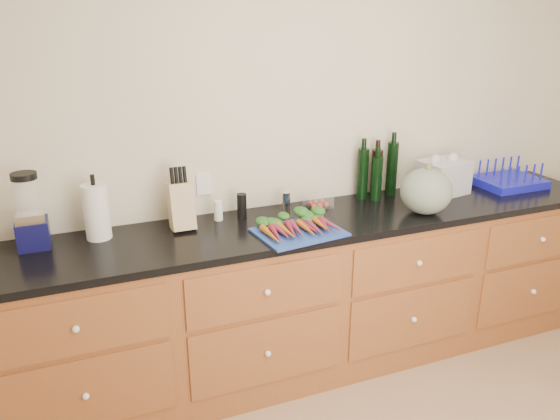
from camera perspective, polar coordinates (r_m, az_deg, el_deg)
name	(u,v)px	position (r m, az deg, el deg)	size (l,w,h in m)	color
wall_back	(300,143)	(3.26, 2.07, 7.04)	(4.10, 0.05, 2.60)	beige
cabinets	(320,295)	(3.28, 4.21, -8.82)	(3.60, 0.64, 0.90)	brown
countertop	(322,221)	(3.09, 4.40, -1.15)	(3.64, 0.62, 0.04)	black
cutting_board	(299,232)	(2.86, 1.99, -2.32)	(0.44, 0.33, 0.01)	#21409A
carrots	(296,225)	(2.88, 1.71, -1.56)	(0.37, 0.27, 0.05)	#C26216
squash	(426,191)	(3.21, 15.03, 1.92)	(0.29, 0.29, 0.26)	#5E6F5D
blender_appliance	(30,215)	(2.90, -24.65, -0.51)	(0.15, 0.15, 0.38)	#0E0D40
paper_towel	(97,212)	(2.90, -18.62, -0.19)	(0.13, 0.13, 0.29)	white
knife_block	(181,206)	(2.93, -10.29, 0.40)	(0.12, 0.12, 0.25)	tan
grinder_salt	(218,211)	(3.04, -6.47, -0.07)	(0.05, 0.05, 0.11)	white
grinder_pepper	(242,205)	(3.07, -4.01, 0.48)	(0.05, 0.05, 0.14)	black
canister_chrome	(286,201)	(3.16, 0.63, 0.90)	(0.05, 0.05, 0.11)	white
tomato_box	(318,201)	(3.23, 4.01, 0.90)	(0.15, 0.12, 0.07)	white
bottles	(377,173)	(3.42, 10.11, 3.81)	(0.28, 0.14, 0.33)	black
grocery_bag	(443,177)	(3.61, 16.63, 3.33)	(0.29, 0.23, 0.21)	silver
dish_rack	(509,180)	(3.93, 22.79, 2.93)	(0.41, 0.33, 0.16)	#1618C1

